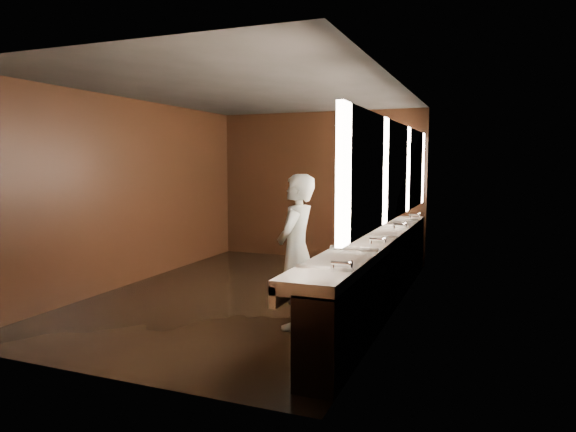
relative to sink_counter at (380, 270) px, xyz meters
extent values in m
plane|color=black|center=(-1.79, 0.00, -0.50)|extent=(6.00, 6.00, 0.00)
cube|color=#2D2D2B|center=(-1.79, 0.00, 2.30)|extent=(4.00, 6.00, 0.02)
cube|color=black|center=(-1.79, 3.00, 0.90)|extent=(4.00, 0.02, 2.80)
cube|color=black|center=(-1.79, -3.00, 0.90)|extent=(4.00, 0.02, 2.80)
cube|color=black|center=(-3.79, 0.00, 0.90)|extent=(0.02, 6.00, 2.80)
cube|color=black|center=(0.21, 0.00, 0.90)|extent=(0.02, 6.00, 2.80)
cube|color=black|center=(0.03, 0.00, -0.09)|extent=(0.36, 5.40, 0.81)
cube|color=white|center=(-0.07, 0.00, 0.35)|extent=(0.55, 5.40, 0.12)
cube|color=white|center=(-0.31, 0.00, 0.27)|extent=(0.06, 5.40, 0.18)
cylinder|color=silver|center=(0.12, -2.20, 0.49)|extent=(0.18, 0.04, 0.04)
cylinder|color=silver|center=(0.12, -0.73, 0.49)|extent=(0.18, 0.04, 0.04)
cylinder|color=silver|center=(0.12, 0.73, 0.49)|extent=(0.18, 0.04, 0.04)
cylinder|color=silver|center=(0.12, 2.20, 0.49)|extent=(0.18, 0.04, 0.04)
cube|color=#FFE3CA|center=(0.18, -2.40, 1.25)|extent=(0.06, 0.22, 1.15)
cube|color=white|center=(0.19, -1.60, 1.25)|extent=(0.03, 1.32, 1.15)
cube|color=#FFE3CA|center=(0.18, -0.80, 1.25)|extent=(0.06, 0.23, 1.15)
cube|color=white|center=(0.19, 0.00, 1.25)|extent=(0.03, 1.32, 1.15)
cube|color=#FFE3CA|center=(0.18, 0.80, 1.25)|extent=(0.06, 0.23, 1.15)
cube|color=white|center=(0.19, 1.60, 1.25)|extent=(0.03, 1.32, 1.15)
cube|color=#FFE3CA|center=(0.18, 2.40, 1.25)|extent=(0.06, 0.22, 1.15)
imported|color=#83B2C3|center=(-0.71, -1.10, 0.36)|extent=(0.42, 0.63, 1.72)
cylinder|color=black|center=(-0.22, -2.02, -0.24)|extent=(0.40, 0.40, 0.51)
camera|label=1|loc=(1.28, -6.36, 1.35)|focal=32.00mm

